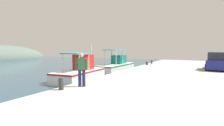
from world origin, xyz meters
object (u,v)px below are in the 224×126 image
object	(u,v)px
fisherman_standing	(82,68)
mooring_bollard_nearest	(61,84)
parked_car	(218,62)
mooring_bollard_second	(147,63)
mooring_bollard_third	(152,62)
fishing_boat_third	(116,66)
fishing_boat_second	(80,72)

from	to	relation	value
fisherman_standing	mooring_bollard_nearest	bearing A→B (deg)	157.43
parked_car	mooring_bollard_second	world-z (taller)	parked_car
mooring_bollard_nearest	mooring_bollard_second	world-z (taller)	mooring_bollard_nearest
mooring_bollard_third	fishing_boat_third	bearing A→B (deg)	130.78
fishing_boat_second	parked_car	distance (m)	12.27
fishing_boat_second	mooring_bollard_third	distance (m)	10.52
fishing_boat_third	mooring_bollard_third	size ratio (longest dim) A/B	15.87
fishing_boat_third	parked_car	bearing A→B (deg)	-92.23
parked_car	fisherman_standing	bearing A→B (deg)	150.28
fishing_boat_second	mooring_bollard_nearest	bearing A→B (deg)	-149.86
parked_car	mooring_bollard_third	distance (m)	7.72
mooring_bollard_nearest	mooring_bollard_second	xyz separation A→B (m)	(13.72, 0.00, -0.08)
fishing_boat_third	parked_car	xyz separation A→B (m)	(-0.40, -10.36, 0.87)
fisherman_standing	mooring_bollard_second	bearing A→B (deg)	1.90
fishing_boat_second	fisherman_standing	distance (m)	6.21
mooring_bollard_nearest	mooring_bollard_third	size ratio (longest dim) A/B	1.34
parked_car	mooring_bollard_nearest	size ratio (longest dim) A/B	7.72
mooring_bollard_third	fisherman_standing	bearing A→B (deg)	-178.37
fishing_boat_third	fisherman_standing	distance (m)	12.47
fisherman_standing	fishing_boat_third	bearing A→B (deg)	18.03
parked_car	fishing_boat_second	bearing A→B (deg)	122.61
fishing_boat_second	fisherman_standing	world-z (taller)	fishing_boat_second
fishing_boat_second	mooring_bollard_third	xyz separation A→B (m)	(9.96, -3.38, 0.30)
parked_car	mooring_bollard_second	bearing A→B (deg)	79.43
fisherman_standing	parked_car	bearing A→B (deg)	-29.72
fishing_boat_third	mooring_bollard_nearest	world-z (taller)	fishing_boat_third
fishing_boat_second	mooring_bollard_second	size ratio (longest dim) A/B	13.84
fishing_boat_third	mooring_bollard_second	size ratio (longest dim) A/B	16.89
fishing_boat_third	parked_car	distance (m)	10.40
parked_car	mooring_bollard_third	bearing A→B (deg)	64.18
fishing_boat_third	mooring_bollard_nearest	size ratio (longest dim) A/B	11.81
parked_car	mooring_bollard_nearest	world-z (taller)	parked_car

